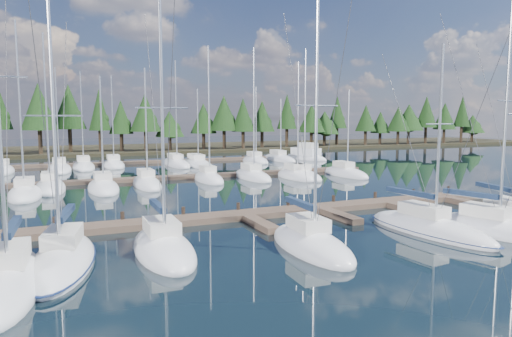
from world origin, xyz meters
name	(u,v)px	position (x,y,z in m)	size (l,w,h in m)	color
ground	(196,192)	(0.00, 30.00, 0.00)	(260.00, 260.00, 0.00)	black
far_shore	(118,149)	(0.00, 90.00, 0.30)	(220.00, 30.00, 0.60)	black
main_dock	(247,217)	(0.00, 17.36, 0.20)	(44.00, 6.13, 0.90)	brown
back_docks	(155,169)	(0.00, 49.58, 0.20)	(50.00, 21.80, 0.40)	brown
front_sailboat_0	(10,282)	(-13.59, 9.36, 0.31)	(2.76, 8.74, 15.33)	white
front_sailboat_1	(62,261)	(-11.64, 11.58, 0.28)	(4.34, 9.23, 12.69)	white
front_sailboat_2	(163,248)	(-6.89, 11.78, 0.29)	(2.88, 7.75, 13.40)	white
front_sailboat_3	(311,244)	(0.37, 9.42, 0.30)	(3.01, 7.69, 13.63)	white
front_sailboat_4	(428,229)	(8.65, 9.65, 0.27)	(3.42, 9.67, 11.90)	white
front_sailboat_5	(491,229)	(11.94, 7.99, 0.30)	(4.60, 8.57, 14.29)	white
front_sailboat_6	(511,221)	(15.03, 9.04, 0.28)	(4.39, 9.37, 12.93)	white
back_sailboat_rows	(165,172)	(0.43, 45.43, 0.26)	(46.07, 31.69, 15.91)	white
motor_yacht_right	(306,156)	(26.71, 56.34, 0.51)	(5.31, 9.73, 4.63)	white
tree_line	(114,116)	(-1.81, 80.27, 7.28)	(187.15, 11.67, 13.49)	black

